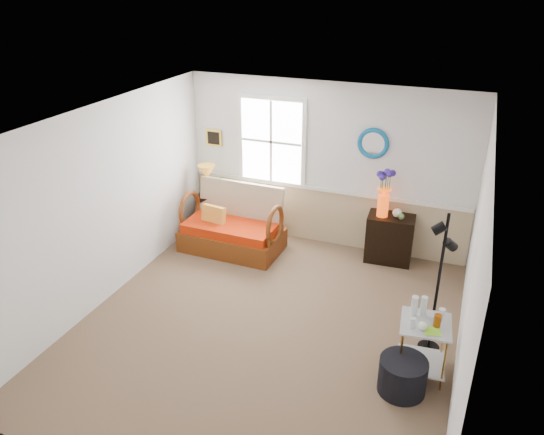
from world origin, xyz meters
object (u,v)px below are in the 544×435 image
(cabinet, at_px, (390,238))
(floor_lamp, at_px, (438,285))
(side_table, at_px, (422,348))
(ottoman, at_px, (402,376))
(lamp_stand, at_px, (211,213))
(loveseat, at_px, (232,220))

(cabinet, relative_size, floor_lamp, 0.42)
(side_table, distance_m, ottoman, 0.40)
(cabinet, bearing_deg, lamp_stand, 178.11)
(ottoman, bearing_deg, floor_lamp, 76.48)
(ottoman, bearing_deg, loveseat, 143.80)
(floor_lamp, bearing_deg, loveseat, 138.51)
(floor_lamp, bearing_deg, cabinet, 95.10)
(loveseat, bearing_deg, ottoman, -34.99)
(cabinet, bearing_deg, floor_lamp, -70.54)
(lamp_stand, height_order, cabinet, cabinet)
(lamp_stand, height_order, side_table, side_table)
(side_table, relative_size, floor_lamp, 0.38)
(lamp_stand, bearing_deg, side_table, -31.58)
(ottoman, bearing_deg, cabinet, 102.99)
(loveseat, distance_m, ottoman, 3.74)
(lamp_stand, xyz_separation_m, ottoman, (3.63, -2.67, -0.14))
(lamp_stand, relative_size, ottoman, 1.31)
(lamp_stand, distance_m, floor_lamp, 4.29)
(loveseat, xyz_separation_m, ottoman, (3.01, -2.20, -0.31))
(floor_lamp, distance_m, ottoman, 1.08)
(loveseat, xyz_separation_m, side_table, (3.16, -1.85, -0.17))
(cabinet, height_order, ottoman, cabinet)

